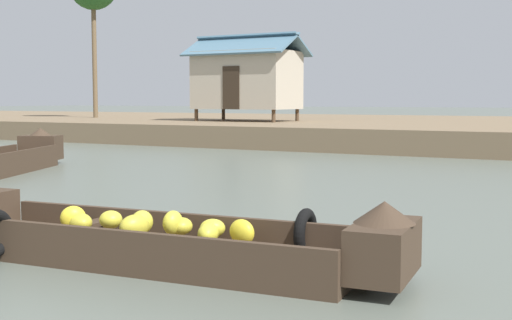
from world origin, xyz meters
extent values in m
plane|color=#596056|center=(0.00, 10.00, 0.00)|extent=(300.00, 300.00, 0.00)
cube|color=#756047|center=(0.00, 29.45, 0.40)|extent=(160.00, 20.00, 0.80)
cube|color=#3D2D21|center=(0.78, 4.90, 0.06)|extent=(4.53, 1.60, 0.12)
cube|color=#3D2D21|center=(0.73, 5.45, 0.28)|extent=(4.42, 0.50, 0.33)
cube|color=#3D2D21|center=(0.83, 4.35, 0.28)|extent=(4.42, 0.50, 0.33)
cube|color=#3D2D21|center=(3.24, 5.13, 0.36)|extent=(0.60, 1.05, 0.49)
cone|color=#3D2D21|center=(3.24, 5.13, 0.71)|extent=(0.61, 0.61, 0.20)
cube|color=#3D2D21|center=(-0.16, 4.81, 0.30)|extent=(0.30, 1.08, 0.05)
torus|color=black|center=(2.20, 5.71, 0.32)|extent=(0.17, 0.53, 0.52)
ellipsoid|color=yellow|center=(0.98, 5.03, 0.42)|extent=(0.23, 0.29, 0.26)
ellipsoid|color=yellow|center=(1.45, 4.98, 0.37)|extent=(0.31, 0.37, 0.20)
ellipsoid|color=gold|center=(-0.11, 4.79, 0.37)|extent=(0.39, 0.34, 0.21)
ellipsoid|color=yellow|center=(1.30, 5.29, 0.35)|extent=(0.34, 0.32, 0.20)
ellipsoid|color=yellow|center=(1.70, 5.23, 0.36)|extent=(0.34, 0.25, 0.27)
ellipsoid|color=yellow|center=(-0.18, 4.76, 0.42)|extent=(0.32, 0.34, 0.27)
ellipsoid|color=yellow|center=(0.68, 4.88, 0.43)|extent=(0.31, 0.34, 0.25)
ellipsoid|color=gold|center=(0.76, 4.67, 0.42)|extent=(0.31, 0.38, 0.25)
ellipsoid|color=yellow|center=(0.25, 4.90, 0.42)|extent=(0.36, 0.36, 0.20)
ellipsoid|color=gold|center=(1.03, 5.10, 0.38)|extent=(0.32, 0.33, 0.18)
cube|color=#3D2D21|center=(-7.86, 10.54, 0.06)|extent=(2.39, 3.46, 0.12)
cube|color=#3D2D21|center=(-7.35, 10.76, 0.33)|extent=(1.37, 3.02, 0.43)
cube|color=#3D2D21|center=(-8.64, 12.33, 0.44)|extent=(1.19, 1.00, 0.65)
cone|color=#3D2D21|center=(-8.64, 12.33, 0.87)|extent=(0.74, 0.74, 0.20)
cylinder|color=#4C3826|center=(-11.33, 23.82, 1.06)|extent=(0.16, 0.16, 0.53)
cylinder|color=#4C3826|center=(-7.54, 23.82, 1.06)|extent=(0.16, 0.16, 0.53)
cylinder|color=#4C3826|center=(-11.33, 26.07, 1.06)|extent=(0.16, 0.16, 0.53)
cylinder|color=#4C3826|center=(-7.54, 26.07, 1.06)|extent=(0.16, 0.16, 0.53)
cube|color=#B2A893|center=(-9.43, 24.94, 2.56)|extent=(4.19, 2.65, 2.47)
cube|color=#2D2319|center=(-9.43, 23.60, 2.22)|extent=(0.80, 0.04, 1.80)
cube|color=slate|center=(-9.43, 24.28, 4.06)|extent=(4.89, 1.81, 0.96)
cube|color=slate|center=(-9.43, 25.60, 4.06)|extent=(4.89, 1.81, 0.96)
cylinder|color=brown|center=(-19.23, 26.19, 4.00)|extent=(0.24, 0.24, 6.40)
camera|label=1|loc=(5.12, -0.69, 1.71)|focal=47.35mm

